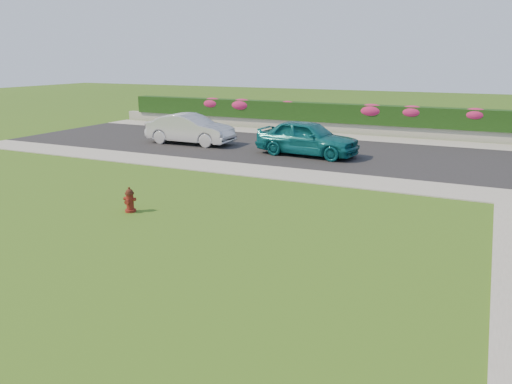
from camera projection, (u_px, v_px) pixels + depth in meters
The scene contains 15 objects.
ground at pixel (186, 265), 10.79m from camera, with size 120.00×120.00×0.00m, color black.
street_far at pixel (255, 146), 25.06m from camera, with size 26.00×8.00×0.04m, color black.
sidewalk_far at pixel (183, 163), 21.11m from camera, with size 24.00×2.00×0.04m, color gray.
sidewalk_beyond at pixel (358, 138), 27.78m from camera, with size 34.00×2.00×0.04m, color gray.
retaining_wall at pixel (365, 129), 29.01m from camera, with size 34.00×0.40×0.60m, color gray.
hedge at pixel (366, 114), 28.88m from camera, with size 32.00×0.90×1.10m, color black.
fire_hydrant at pixel (130, 200), 14.44m from camera, with size 0.38×0.36×0.74m.
sedan_teal at pixel (307, 138), 22.51m from camera, with size 1.88×4.67×1.59m, color #0C5960.
sedan_silver at pixel (190, 129), 25.54m from camera, with size 1.60×4.60×1.51m, color #B7B9C0.
flower_clump_a at pixel (213, 103), 32.92m from camera, with size 1.46×0.94×0.73m, color #B41E58.
flower_clump_b at pixel (242, 105), 32.02m from camera, with size 1.56×1.00×0.78m, color #B41E58.
flower_clump_c at pixel (288, 105), 30.70m from camera, with size 1.09×0.70×0.54m, color #B41E58.
flower_clump_d at pixel (371, 111), 28.59m from camera, with size 1.54×0.99×0.77m, color #B41E58.
flower_clump_e at pixel (412, 112), 27.66m from camera, with size 1.43×0.92×0.72m, color #B41E58.
flower_clump_f at pixel (475, 115), 26.32m from camera, with size 1.39×0.89×0.69m, color #B41E58.
Camera 1 is at (5.65, -8.39, 4.36)m, focal length 35.00 mm.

